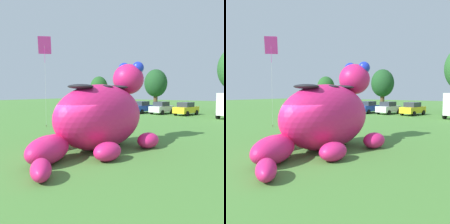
% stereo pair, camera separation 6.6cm
% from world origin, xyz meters
% --- Properties ---
extents(ground_plane, '(160.00, 160.00, 0.00)m').
position_xyz_m(ground_plane, '(0.00, 0.00, 0.00)').
color(ground_plane, '#4C8438').
extents(giant_inflatable_creature, '(4.98, 9.58, 4.93)m').
position_xyz_m(giant_inflatable_creature, '(0.14, 1.90, 1.80)').
color(giant_inflatable_creature, '#E01E6B').
rests_on(giant_inflatable_creature, ground).
extents(car_silver, '(2.03, 4.14, 1.72)m').
position_xyz_m(car_silver, '(-12.68, 23.52, 0.86)').
color(car_silver, '#B7BABF').
rests_on(car_silver, ground).
extents(car_blue, '(2.20, 4.23, 1.72)m').
position_xyz_m(car_blue, '(-9.46, 23.31, 0.86)').
color(car_blue, '#2347B7').
rests_on(car_blue, ground).
extents(car_white, '(2.25, 4.25, 1.72)m').
position_xyz_m(car_white, '(-6.56, 23.77, 0.86)').
color(car_white, white).
rests_on(car_white, ground).
extents(car_yellow, '(2.38, 4.30, 1.72)m').
position_xyz_m(car_yellow, '(-3.16, 23.96, 0.86)').
color(car_yellow, yellow).
rests_on(car_yellow, ground).
extents(tree_far_left, '(3.46, 3.46, 6.14)m').
position_xyz_m(tree_far_left, '(-23.52, 30.80, 4.02)').
color(tree_far_left, brown).
rests_on(tree_far_left, ground).
extents(tree_left, '(3.89, 3.89, 6.90)m').
position_xyz_m(tree_left, '(-10.93, 30.63, 4.51)').
color(tree_left, brown).
rests_on(tree_left, ground).
extents(spectator_near_inflatable, '(0.38, 0.26, 1.71)m').
position_xyz_m(spectator_near_inflatable, '(-7.01, 10.27, 0.85)').
color(spectator_near_inflatable, black).
rests_on(spectator_near_inflatable, ground).
extents(tethered_flying_kite, '(1.13, 1.13, 7.86)m').
position_xyz_m(tethered_flying_kite, '(-9.33, 5.89, 7.02)').
color(tethered_flying_kite, brown).
rests_on(tethered_flying_kite, ground).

